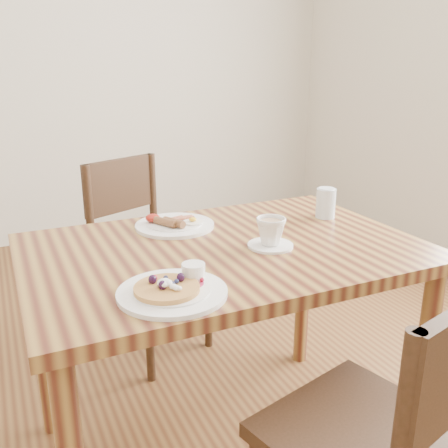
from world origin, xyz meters
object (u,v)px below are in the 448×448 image
chair_near (388,436)px  pancake_plate (173,289)px  dining_table (224,275)px  water_glass (326,203)px  chair_far (143,247)px  breakfast_plate (174,224)px  teacup_saucer (271,233)px

chair_near → pancake_plate: bearing=119.4°
dining_table → pancake_plate: 0.38m
pancake_plate → water_glass: (0.72, 0.37, 0.04)m
chair_far → breakfast_plate: chair_far is taller
breakfast_plate → teacup_saucer: 0.37m
pancake_plate → teacup_saucer: bearing=26.2°
pancake_plate → dining_table: bearing=45.0°
dining_table → teacup_saucer: (0.13, -0.07, 0.14)m
dining_table → chair_near: size_ratio=1.36×
dining_table → chair_far: chair_far is taller
water_glass → dining_table: bearing=-166.2°
water_glass → teacup_saucer: bearing=-151.6°
chair_far → teacup_saucer: chair_far is taller
pancake_plate → breakfast_plate: (0.18, 0.49, -0.00)m
chair_near → teacup_saucer: (0.02, 0.57, 0.30)m
chair_far → pancake_plate: 1.07m
chair_far → pancake_plate: size_ratio=3.26×
dining_table → chair_near: (0.11, -0.64, -0.16)m
dining_table → breakfast_plate: bearing=108.7°
dining_table → breakfast_plate: (-0.08, 0.24, 0.11)m
teacup_saucer → water_glass: (0.33, 0.18, 0.01)m
chair_far → water_glass: size_ratio=8.22×
dining_table → teacup_saucer: 0.20m
teacup_saucer → breakfast_plate: bearing=123.9°
water_glass → pancake_plate: bearing=-152.8°
chair_near → water_glass: (0.35, 0.75, 0.31)m
pancake_plate → water_glass: water_glass is taller
chair_far → breakfast_plate: (-0.03, -0.52, 0.27)m
dining_table → chair_near: chair_near is taller
teacup_saucer → water_glass: water_glass is taller
dining_table → water_glass: (0.46, 0.11, 0.15)m
chair_near → breakfast_plate: bearing=87.7°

